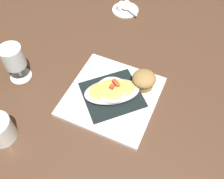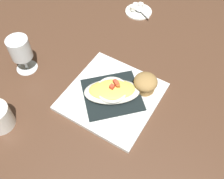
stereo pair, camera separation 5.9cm
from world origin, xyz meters
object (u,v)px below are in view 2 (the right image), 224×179
Objects in this scene: gratin_dish at (112,91)px; muffin at (145,83)px; stemmed_glass at (20,50)px; creamer_saucer at (139,11)px; creamer_cup_0 at (141,5)px; spoon at (139,9)px; creamer_cup_2 at (133,8)px; creamer_cup_1 at (136,5)px; square_plate at (112,96)px.

gratin_dish is 2.64× the size of muffin.
stemmed_glass is 1.17× the size of creamer_saucer.
creamer_saucer is 0.03m from creamer_cup_0.
muffin is 0.67× the size of creamer_saucer.
creamer_cup_0 is at bearing 100.19° from gratin_dish.
spoon is (-0.08, 0.45, -0.02)m from gratin_dish.
creamer_cup_2 is (-0.02, -0.01, 0.01)m from creamer_saucer.
stemmed_glass is 5.50× the size of creamer_cup_1.
muffin reaches higher than creamer_saucer.
spoon reaches higher than square_plate.
muffin is 0.42m from creamer_saucer.
square_plate is at bearing -76.30° from creamer_cup_2.
creamer_cup_0 is at bearing 55.37° from creamer_cup_2.
creamer_saucer is at bearing -86.19° from creamer_cup_0.
creamer_cup_0 is at bearing 100.18° from square_plate.
creamer_cup_0 is 1.00× the size of creamer_cup_1.
spoon is (-0.08, 0.45, 0.01)m from square_plate.
creamer_cup_0 is at bearing 93.81° from creamer_saucer.
muffin reaches higher than spoon.
square_plate is at bearing -79.75° from spoon.
gratin_dish is 0.46m from creamer_cup_2.
muffin is (0.09, 0.07, 0.04)m from square_plate.
creamer_cup_2 is at bearing -163.06° from creamer_saucer.
square_plate is 1.39× the size of gratin_dish.
square_plate is 0.03m from gratin_dish.
stemmed_glass is at bearing -115.53° from creamer_cup_2.
creamer_cup_0 and creamer_cup_2 have the same top height.
creamer_cup_2 reaches higher than square_plate.
creamer_cup_1 is (-0.19, 0.40, -0.03)m from muffin.
spoon is at bearing 100.26° from gratin_dish.
muffin is 3.16× the size of creamer_cup_0.
square_plate is 11.64× the size of creamer_cup_0.
creamer_cup_2 is (-0.02, -0.03, 0.00)m from creamer_cup_0.
creamer_cup_2 is at bearing -168.31° from spoon.
gratin_dish is 0.46m from spoon.
gratin_dish is 0.11m from muffin.
square_plate is 3.23× the size of spoon.
muffin is at bearing -66.20° from creamer_saucer.
creamer_cup_0 is (-0.17, 0.41, -0.03)m from muffin.
creamer_cup_1 is at bearing 115.52° from muffin.
spoon is 3.60× the size of creamer_cup_2.
square_plate is 0.49m from creamer_cup_0.
creamer_cup_0 is at bearing 63.81° from stemmed_glass.
square_plate is 0.11m from muffin.
square_plate is at bearing 1.85° from stemmed_glass.
stemmed_glass reaches higher than muffin.
creamer_cup_0 is 0.04m from creamer_cup_2.
stemmed_glass is at bearing -178.13° from gratin_dish.
square_plate reaches higher than creamer_saucer.
muffin is 0.57× the size of stemmed_glass.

